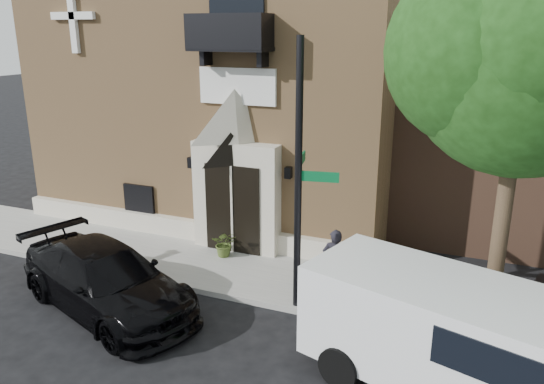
{
  "coord_description": "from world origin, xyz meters",
  "views": [
    {
      "loc": [
        5.54,
        -10.41,
        6.41
      ],
      "look_at": [
        0.42,
        2.0,
        2.28
      ],
      "focal_mm": 35.0,
      "sensor_mm": 36.0,
      "label": 1
    }
  ],
  "objects_px": {
    "street_sign": "(299,179)",
    "fire_hydrant": "(459,321)",
    "black_sedan": "(106,280)",
    "pedestrian_near": "(335,262)",
    "cargo_van": "(466,341)"
  },
  "relations": [
    {
      "from": "street_sign",
      "to": "fire_hydrant",
      "type": "xyz_separation_m",
      "value": [
        3.61,
        -0.02,
        -2.71
      ]
    },
    {
      "from": "black_sedan",
      "to": "fire_hydrant",
      "type": "xyz_separation_m",
      "value": [
        7.8,
        1.64,
        -0.24
      ]
    },
    {
      "from": "fire_hydrant",
      "to": "pedestrian_near",
      "type": "bearing_deg",
      "value": 163.44
    },
    {
      "from": "cargo_van",
      "to": "pedestrian_near",
      "type": "height_order",
      "value": "cargo_van"
    },
    {
      "from": "cargo_van",
      "to": "street_sign",
      "type": "xyz_separation_m",
      "value": [
        -3.8,
        1.93,
        2.02
      ]
    },
    {
      "from": "black_sedan",
      "to": "street_sign",
      "type": "relative_size",
      "value": 0.86
    },
    {
      "from": "black_sedan",
      "to": "cargo_van",
      "type": "relative_size",
      "value": 0.92
    },
    {
      "from": "fire_hydrant",
      "to": "street_sign",
      "type": "bearing_deg",
      "value": 179.63
    },
    {
      "from": "cargo_van",
      "to": "street_sign",
      "type": "distance_m",
      "value": 4.71
    },
    {
      "from": "street_sign",
      "to": "cargo_van",
      "type": "bearing_deg",
      "value": -37.32
    },
    {
      "from": "street_sign",
      "to": "pedestrian_near",
      "type": "height_order",
      "value": "street_sign"
    },
    {
      "from": "cargo_van",
      "to": "black_sedan",
      "type": "bearing_deg",
      "value": -165.07
    },
    {
      "from": "black_sedan",
      "to": "fire_hydrant",
      "type": "height_order",
      "value": "black_sedan"
    },
    {
      "from": "black_sedan",
      "to": "street_sign",
      "type": "bearing_deg",
      "value": -48.54
    },
    {
      "from": "street_sign",
      "to": "fire_hydrant",
      "type": "relative_size",
      "value": 7.94
    }
  ]
}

